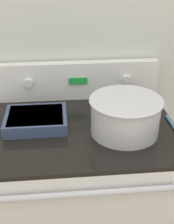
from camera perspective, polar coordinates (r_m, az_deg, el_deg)
kitchen_wall at (r=1.55m, az=-1.99°, el=14.16°), size 8.00×0.05×2.50m
stove_range at (r=1.64m, az=-0.67°, el=-16.83°), size 0.80×0.66×0.94m
control_panel at (r=1.56m, az=-1.71°, el=5.80°), size 0.80×0.07×0.19m
mixing_bowl at (r=1.28m, az=7.01°, el=-0.32°), size 0.30×0.30×0.15m
casserole_dish at (r=1.36m, az=-9.31°, el=-1.30°), size 0.26×0.22×0.05m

